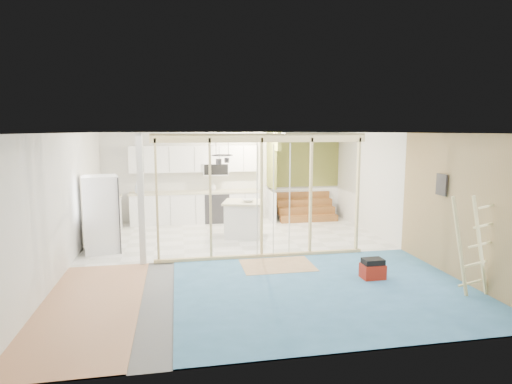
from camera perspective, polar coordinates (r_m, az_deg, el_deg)
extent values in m
cube|color=slate|center=(9.01, -1.16, -8.88)|extent=(7.00, 8.00, 0.01)
cube|color=white|center=(8.61, -1.21, 7.89)|extent=(7.00, 8.00, 0.01)
cube|color=silver|center=(12.65, -4.15, 2.06)|extent=(7.00, 0.01, 2.60)
cube|color=silver|center=(4.90, 6.55, -7.78)|extent=(7.00, 0.01, 2.60)
cube|color=silver|center=(8.86, -24.14, -1.26)|extent=(0.01, 8.00, 2.60)
cube|color=silver|center=(9.90, 19.23, -0.08)|extent=(0.01, 8.00, 2.60)
cube|color=white|center=(10.91, -2.89, -5.79)|extent=(7.00, 4.00, 0.02)
cube|color=#4E8EBE|center=(7.41, 9.31, -12.74)|extent=(5.00, 4.00, 0.02)
cube|color=tan|center=(7.14, -21.31, -14.04)|extent=(1.50, 4.00, 0.02)
cube|color=tan|center=(8.54, 2.87, -9.74)|extent=(1.40, 1.00, 0.01)
cube|color=#E5D78C|center=(8.67, 0.77, 7.23)|extent=(4.40, 0.09, 0.18)
cube|color=#E5D78C|center=(9.05, 0.74, -8.48)|extent=(4.40, 0.09, 0.06)
cube|color=silver|center=(8.63, -15.07, -1.06)|extent=(0.12, 0.14, 2.60)
cube|color=#E5D78C|center=(8.61, -13.08, -1.01)|extent=(0.04, 0.09, 2.40)
cube|color=#E5D78C|center=(8.63, -6.10, -0.82)|extent=(0.04, 0.09, 2.40)
cube|color=#E5D78C|center=(8.77, 0.75, -0.63)|extent=(0.05, 0.09, 2.40)
cube|color=#E5D78C|center=(9.03, 7.30, -0.44)|extent=(0.04, 0.09, 2.40)
cube|color=#E5D78C|center=(9.41, 13.40, -0.25)|extent=(0.04, 0.09, 2.40)
cylinder|color=silver|center=(8.73, 0.15, -1.20)|extent=(0.02, 0.02, 2.35)
cylinder|color=silver|center=(8.94, 4.50, -1.01)|extent=(0.02, 0.02, 2.35)
cylinder|color=silver|center=(8.83, 2.34, -1.10)|extent=(0.02, 0.02, 2.35)
cube|color=white|center=(12.41, -8.08, -2.13)|extent=(3.60, 0.60, 0.88)
cube|color=beige|center=(12.33, -8.13, -0.01)|extent=(3.66, 0.64, 0.05)
cube|color=white|center=(11.46, -19.42, -3.38)|extent=(0.60, 1.60, 0.88)
cube|color=beige|center=(11.38, -19.53, -1.08)|extent=(0.64, 1.64, 0.05)
cube|color=white|center=(12.35, -8.24, 4.41)|extent=(3.60, 0.34, 0.75)
cube|color=white|center=(12.38, -5.42, 3.07)|extent=(0.72, 0.38, 0.36)
cube|color=black|center=(12.19, -5.34, 3.00)|extent=(0.68, 0.02, 0.30)
cube|color=olive|center=(12.38, 2.07, 4.27)|extent=(0.10, 0.90, 1.60)
cube|color=white|center=(12.54, 2.04, -1.90)|extent=(0.10, 0.90, 0.90)
cube|color=olive|center=(11.67, 2.85, 6.73)|extent=(0.10, 0.50, 0.50)
cube|color=olive|center=(13.07, 6.39, 4.21)|extent=(2.20, 0.04, 1.60)
cube|color=white|center=(13.22, 6.30, -1.42)|extent=(2.20, 0.04, 0.90)
cube|color=brown|center=(12.55, 7.08, -3.58)|extent=(1.70, 0.26, 0.20)
cube|color=brown|center=(12.75, 6.74, -2.47)|extent=(1.70, 0.26, 0.20)
cube|color=brown|center=(12.96, 6.42, -1.39)|extent=(1.70, 0.26, 0.20)
cube|color=brown|center=(13.17, 6.10, -0.35)|extent=(1.70, 0.26, 0.20)
torus|color=black|center=(10.47, -4.53, 4.91)|extent=(0.52, 0.52, 0.02)
cylinder|color=black|center=(10.45, -5.36, 6.26)|extent=(0.01, 0.01, 0.50)
cylinder|color=black|center=(10.48, -3.72, 6.28)|extent=(0.01, 0.01, 0.50)
cylinder|color=#333337|center=(10.37, -5.01, 4.04)|extent=(0.14, 0.14, 0.14)
cylinder|color=#333337|center=(10.59, -3.93, 4.25)|extent=(0.12, 0.12, 0.12)
cube|color=#A08256|center=(8.24, 25.99, -2.04)|extent=(0.02, 4.00, 2.60)
cube|color=#333337|center=(8.64, 23.52, 0.90)|extent=(0.04, 0.30, 0.40)
cylinder|color=#FFEABF|center=(11.84, 3.16, 7.67)|extent=(0.32, 0.32, 0.08)
cube|color=white|center=(9.90, -19.94, -2.80)|extent=(0.86, 0.84, 1.68)
cube|color=#333337|center=(9.85, -17.91, -2.76)|extent=(0.16, 0.66, 1.65)
cube|color=silver|center=(10.68, -1.75, -3.83)|extent=(1.03, 1.03, 0.84)
cube|color=beige|center=(10.60, -1.76, -1.37)|extent=(1.15, 1.15, 0.05)
imported|color=white|center=(10.48, -1.09, -1.15)|extent=(0.34, 0.34, 0.07)
imported|color=silver|center=(12.28, -15.61, 0.60)|extent=(0.12, 0.12, 0.32)
imported|color=white|center=(12.42, -5.68, 0.69)|extent=(0.13, 0.13, 0.21)
cube|color=#A31E0F|center=(8.06, 15.28, -10.21)|extent=(0.40, 0.31, 0.28)
cube|color=black|center=(8.01, 15.34, -8.92)|extent=(0.36, 0.26, 0.10)
cube|color=#EDDE91|center=(7.49, 25.53, -6.65)|extent=(0.39, 0.06, 1.63)
cube|color=#EDDE91|center=(7.70, 27.70, -6.39)|extent=(0.39, 0.06, 1.63)
cube|color=#EDDE91|center=(7.79, 26.62, -10.80)|extent=(0.39, 0.06, 0.11)
cube|color=#EDDE91|center=(7.74, 27.16, -8.53)|extent=(0.39, 0.06, 0.11)
cube|color=#EDDE91|center=(7.70, 27.70, -6.23)|extent=(0.39, 0.06, 0.11)
cube|color=#EDDE91|center=(7.67, 28.24, -3.91)|extent=(0.39, 0.06, 0.11)
cube|color=#EDDE91|center=(7.66, 28.78, -1.58)|extent=(0.39, 0.06, 0.11)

